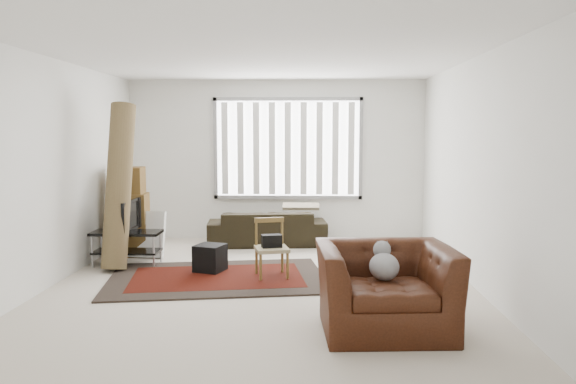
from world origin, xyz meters
The scene contains 11 objects.
room centered at (0.03, 0.51, 1.76)m, with size 6.00×6.02×2.71m.
persian_rug centered at (-0.59, 0.28, 0.01)m, with size 2.90×2.16×0.02m.
tv_stand centered at (-1.95, 0.98, 0.34)m, with size 0.93×0.42×0.47m.
tv centered at (-1.95, 0.98, 0.68)m, with size 0.76×0.10×0.43m, color black.
subwoofer centered at (-0.73, 0.58, 0.19)m, with size 0.34×0.34×0.34m, color black.
moving_boxes centered at (-2.10, 1.61, 0.61)m, with size 0.58×0.53×1.31m.
white_flatpack centered at (-1.81, 1.46, 0.34)m, with size 0.53×0.08×0.68m, color silver.
rolled_rug centered at (-1.98, 0.82, 1.11)m, with size 0.33×0.33×2.21m, color brown.
sofa centered at (-0.12, 2.45, 0.37)m, with size 1.90×0.82×0.73m, color black.
side_chair centered at (0.09, 0.35, 0.41)m, with size 0.48×0.48×0.74m.
armchair centered at (1.25, -1.49, 0.45)m, with size 1.28×1.13×0.90m.
Camera 1 is at (0.53, -6.54, 1.81)m, focal length 35.00 mm.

